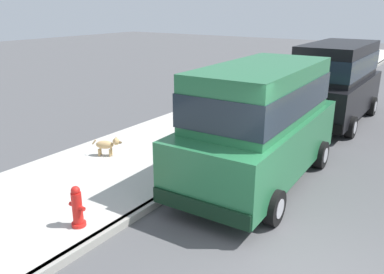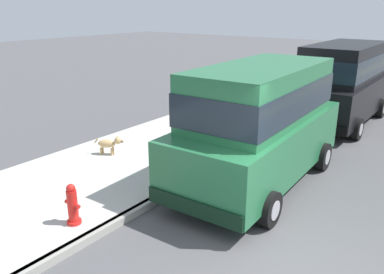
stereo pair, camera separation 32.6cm
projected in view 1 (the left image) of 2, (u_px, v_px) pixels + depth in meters
curb at (131, 217)px, 6.87m from camera, size 0.16×64.00×0.14m
sidewalk at (65, 191)px, 7.84m from camera, size 3.60×64.00×0.14m
car_green_van at (260, 119)px, 8.04m from camera, size 2.25×4.96×2.52m
car_black_van at (336, 79)px, 12.48m from camera, size 2.14×4.90×2.52m
dog_tan at (107, 144)px, 9.43m from camera, size 0.68×0.44×0.49m
fire_hydrant at (77, 208)px, 6.38m from camera, size 0.34×0.24×0.72m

